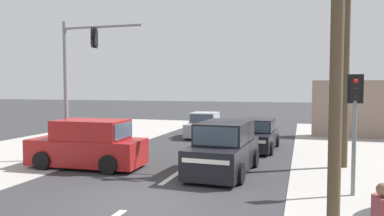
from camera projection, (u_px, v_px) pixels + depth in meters
name	position (u px, v px, depth m)	size (l,w,h in m)	color
ground_plane	(137.00, 201.00, 10.44)	(140.00, 140.00, 0.00)	#303033
lane_dash_mid	(173.00, 176.00, 13.31)	(0.20, 2.40, 0.01)	silver
lane_dash_far	(207.00, 153.00, 18.10)	(0.20, 2.40, 0.01)	silver
kerb_left_verge	(0.00, 158.00, 16.68)	(8.00, 40.00, 0.02)	#A39E99
utility_pole_midground_right	(343.00, 25.00, 14.51)	(3.78, 0.45, 10.44)	#4C3D2B
traffic_signal_mast	(76.00, 72.00, 16.03)	(3.69, 0.44, 6.00)	slate
pedestal_signal_right_kerb	(355.00, 114.00, 10.81)	(0.44, 0.30, 3.56)	slate
suv_crossing_left	(224.00, 149.00, 13.89)	(2.24, 4.62, 1.90)	black
sedan_kerbside_parked	(205.00, 126.00, 23.95)	(1.94, 4.27, 1.56)	#A3A8AD
suv_oncoming_mid	(88.00, 145.00, 14.80)	(4.59, 2.17, 1.90)	maroon
sedan_receding_far	(257.00, 136.00, 18.99)	(2.04, 4.31, 1.56)	black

